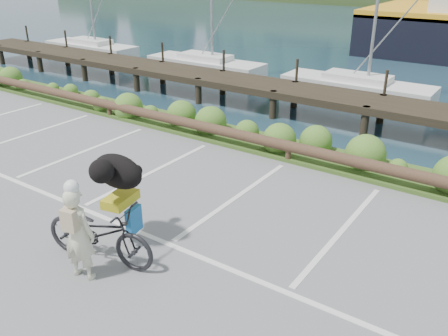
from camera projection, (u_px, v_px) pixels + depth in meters
The scene contains 6 objects.
ground at pixel (182, 235), 9.56m from camera, with size 72.00×72.00×0.00m, color slate.
vegetation_strip at pixel (299, 152), 13.53m from camera, with size 34.00×1.60×0.10m, color #3D5B21.
log_rail at pixel (288, 162), 13.03m from camera, with size 32.00×0.30×0.60m, color #443021, non-canonical shape.
bicycle at pixel (99, 233), 8.55m from camera, with size 0.78×2.25×1.18m, color black.
cyclist at pixel (78, 234), 8.00m from camera, with size 0.63×0.41×1.72m, color beige.
dog at pixel (118, 171), 8.78m from camera, with size 1.12×0.55×0.65m, color black.
Camera 1 is at (5.34, -6.26, 5.13)m, focal length 38.00 mm.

